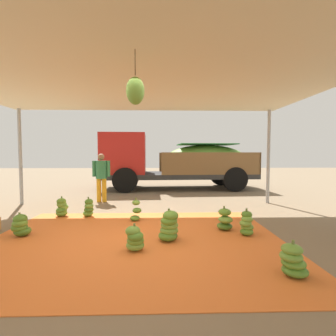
% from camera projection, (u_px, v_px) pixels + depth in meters
% --- Properties ---
extents(ground_plane, '(40.00, 40.00, 0.00)m').
position_uv_depth(ground_plane, '(146.00, 206.00, 7.39)').
color(ground_plane, '#7F6B51').
extents(tarp_orange, '(5.21, 4.08, 0.01)m').
position_uv_depth(tarp_orange, '(135.00, 240.00, 4.39)').
color(tarp_orange, orange).
rests_on(tarp_orange, ground).
extents(tent_canopy, '(8.00, 7.00, 2.95)m').
position_uv_depth(tent_canopy, '(134.00, 74.00, 4.14)').
color(tent_canopy, '#9EA0A5').
rests_on(tent_canopy, ground).
extents(banana_bunch_0, '(0.33, 0.30, 0.53)m').
position_uv_depth(banana_bunch_0, '(136.00, 211.00, 5.66)').
color(banana_bunch_0, '#60932D').
rests_on(banana_bunch_0, tarp_orange).
extents(banana_bunch_1, '(0.49, 0.49, 0.57)m').
position_uv_depth(banana_bunch_1, '(169.00, 226.00, 4.36)').
color(banana_bunch_1, '#518428').
rests_on(banana_bunch_1, tarp_orange).
extents(banana_bunch_2, '(0.35, 0.34, 0.48)m').
position_uv_depth(banana_bunch_2, '(89.00, 208.00, 6.04)').
color(banana_bunch_2, '#60932D').
rests_on(banana_bunch_2, tarp_orange).
extents(banana_bunch_3, '(0.40, 0.40, 0.45)m').
position_uv_depth(banana_bunch_3, '(293.00, 261.00, 3.11)').
color(banana_bunch_3, '#518428').
rests_on(banana_bunch_3, tarp_orange).
extents(banana_bunch_4, '(0.38, 0.40, 0.43)m').
position_uv_depth(banana_bunch_4, '(135.00, 239.00, 3.91)').
color(banana_bunch_4, '#75A83D').
rests_on(banana_bunch_4, tarp_orange).
extents(banana_bunch_5, '(0.40, 0.42, 0.45)m').
position_uv_depth(banana_bunch_5, '(21.00, 226.00, 4.60)').
color(banana_bunch_5, '#477523').
rests_on(banana_bunch_5, tarp_orange).
extents(banana_bunch_6, '(0.35, 0.36, 0.51)m').
position_uv_depth(banana_bunch_6, '(247.00, 224.00, 4.65)').
color(banana_bunch_6, '#518428').
rests_on(banana_bunch_6, tarp_orange).
extents(banana_bunch_7, '(0.43, 0.46, 0.48)m').
position_uv_depth(banana_bunch_7, '(225.00, 220.00, 4.97)').
color(banana_bunch_7, '#477523').
rests_on(banana_bunch_7, tarp_orange).
extents(banana_bunch_8, '(0.35, 0.36, 0.49)m').
position_uv_depth(banana_bunch_8, '(62.00, 208.00, 6.07)').
color(banana_bunch_8, '#60932D').
rests_on(banana_bunch_8, tarp_orange).
extents(cargo_truck_main, '(6.66, 2.59, 2.40)m').
position_uv_depth(cargo_truck_main, '(174.00, 161.00, 10.95)').
color(cargo_truck_main, '#2D2D2D').
rests_on(cargo_truck_main, ground).
extents(worker_0, '(0.57, 0.35, 1.54)m').
position_uv_depth(worker_0, '(101.00, 174.00, 7.90)').
color(worker_0, orange).
rests_on(worker_0, ground).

